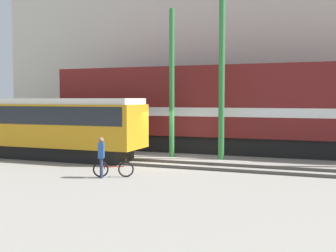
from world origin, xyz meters
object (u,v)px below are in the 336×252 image
bicycle (113,169)px  person (101,153)px  utility_pole_center (222,68)px  streetcar (37,124)px  utility_pole_left (172,83)px  freight_locomotive (229,108)px

bicycle → person: person is taller
utility_pole_center → person: bearing=-115.7°
streetcar → utility_pole_left: (6.60, 2.84, 2.16)m
streetcar → person: streetcar is taller
freight_locomotive → utility_pole_center: 3.56m
freight_locomotive → person: (-2.98, -9.57, -1.64)m
streetcar → utility_pole_left: utility_pole_left is taller
bicycle → utility_pole_center: (2.86, 6.43, 4.43)m
streetcar → utility_pole_center: (9.33, 2.84, 2.94)m
streetcar → utility_pole_center: utility_pole_center is taller
freight_locomotive → utility_pole_center: bearing=-84.8°
freight_locomotive → utility_pole_left: bearing=-131.1°
bicycle → utility_pole_center: size_ratio=0.16×
streetcar → utility_pole_left: size_ratio=1.49×
person → utility_pole_center: utility_pole_center is taller
person → utility_pole_left: size_ratio=0.20×
streetcar → utility_pole_center: size_ratio=1.25×
freight_locomotive → bicycle: size_ratio=13.49×
utility_pole_left → utility_pole_center: 2.85m
bicycle → utility_pole_left: size_ratio=0.20×
utility_pole_left → person: bearing=-94.3°
utility_pole_center → bicycle: bearing=-114.0°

